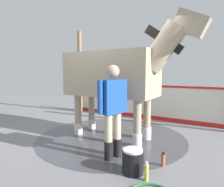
{
  "coord_description": "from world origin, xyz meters",
  "views": [
    {
      "loc": [
        -0.15,
        -4.58,
        1.51
      ],
      "look_at": [
        0.06,
        -0.71,
        1.08
      ],
      "focal_mm": 31.32,
      "sensor_mm": 36.0,
      "label": 1
    }
  ],
  "objects_px": {
    "horse": "(116,74)",
    "bottle_shampoo": "(146,172)",
    "bottle_spray": "(163,159)",
    "wash_bucket": "(133,161)",
    "handler": "(113,106)"
  },
  "relations": [
    {
      "from": "bottle_shampoo",
      "to": "handler",
      "type": "bearing_deg",
      "value": 119.06
    },
    {
      "from": "horse",
      "to": "handler",
      "type": "height_order",
      "value": "horse"
    },
    {
      "from": "handler",
      "to": "wash_bucket",
      "type": "height_order",
      "value": "handler"
    },
    {
      "from": "horse",
      "to": "bottle_shampoo",
      "type": "relative_size",
      "value": 10.78
    },
    {
      "from": "horse",
      "to": "handler",
      "type": "relative_size",
      "value": 1.82
    },
    {
      "from": "horse",
      "to": "bottle_spray",
      "type": "bearing_deg",
      "value": -30.88
    },
    {
      "from": "bottle_spray",
      "to": "wash_bucket",
      "type": "bearing_deg",
      "value": -159.82
    },
    {
      "from": "bottle_shampoo",
      "to": "bottle_spray",
      "type": "bearing_deg",
      "value": 48.42
    },
    {
      "from": "horse",
      "to": "bottle_spray",
      "type": "relative_size",
      "value": 12.88
    },
    {
      "from": "wash_bucket",
      "to": "horse",
      "type": "bearing_deg",
      "value": 94.66
    },
    {
      "from": "wash_bucket",
      "to": "handler",
      "type": "bearing_deg",
      "value": 116.23
    },
    {
      "from": "horse",
      "to": "bottle_spray",
      "type": "xyz_separation_m",
      "value": [
        0.66,
        -1.42,
        -1.36
      ]
    },
    {
      "from": "wash_bucket",
      "to": "bottle_shampoo",
      "type": "height_order",
      "value": "wash_bucket"
    },
    {
      "from": "bottle_shampoo",
      "to": "bottle_spray",
      "type": "xyz_separation_m",
      "value": [
        0.37,
        0.41,
        -0.02
      ]
    },
    {
      "from": "horse",
      "to": "bottle_shampoo",
      "type": "distance_m",
      "value": 2.29
    }
  ]
}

